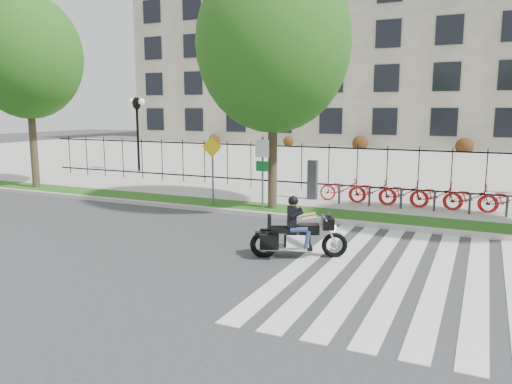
% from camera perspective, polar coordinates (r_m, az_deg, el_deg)
% --- Properties ---
extents(ground, '(120.00, 120.00, 0.00)m').
position_cam_1_polar(ground, '(12.90, -3.64, -6.63)').
color(ground, '#333335').
rests_on(ground, ground).
extents(curb, '(60.00, 0.20, 0.15)m').
position_cam_1_polar(curb, '(16.49, 3.15, -2.80)').
color(curb, beige).
rests_on(curb, ground).
extents(grass_verge, '(60.00, 1.50, 0.15)m').
position_cam_1_polar(grass_verge, '(17.27, 4.19, -2.26)').
color(grass_verge, '#1A5314').
rests_on(grass_verge, ground).
extents(sidewalk, '(60.00, 3.50, 0.15)m').
position_cam_1_polar(sidewalk, '(19.59, 6.77, -0.90)').
color(sidewalk, '#A09E96').
rests_on(sidewalk, ground).
extents(plaza, '(80.00, 34.00, 0.10)m').
position_cam_1_polar(plaza, '(36.55, 15.36, 3.56)').
color(plaza, '#A09E96').
rests_on(plaza, ground).
extents(crosswalk_stripes, '(5.70, 8.00, 0.01)m').
position_cam_1_polar(crosswalk_stripes, '(11.51, 18.30, -9.06)').
color(crosswalk_stripes, silver).
rests_on(crosswalk_stripes, ground).
extents(iron_fence, '(30.00, 0.06, 2.00)m').
position_cam_1_polar(iron_fence, '(21.08, 8.30, 2.75)').
color(iron_fence, black).
rests_on(iron_fence, sidewalk).
extents(office_building, '(60.00, 21.90, 20.15)m').
position_cam_1_polar(office_building, '(56.49, 19.30, 15.41)').
color(office_building, gray).
rests_on(office_building, ground).
extents(lamp_post_left, '(1.06, 0.70, 4.25)m').
position_cam_1_polar(lamp_post_left, '(29.07, -13.44, 8.46)').
color(lamp_post_left, black).
rests_on(lamp_post_left, ground).
extents(street_tree_0, '(4.62, 4.62, 8.32)m').
position_cam_1_polar(street_tree_0, '(24.16, -24.69, 13.88)').
color(street_tree_0, '#3E2E21').
rests_on(street_tree_0, grass_verge).
extents(street_tree_1, '(5.18, 5.18, 8.57)m').
position_cam_1_polar(street_tree_1, '(17.33, 1.98, 16.61)').
color(street_tree_1, '#3E2E21').
rests_on(street_tree_1, grass_verge).
extents(bike_share_station, '(8.86, 0.85, 1.50)m').
position_cam_1_polar(bike_share_station, '(18.39, 19.63, -0.34)').
color(bike_share_station, '#2D2D33').
rests_on(bike_share_station, sidewalk).
extents(sign_pole_regulatory, '(0.50, 0.09, 2.50)m').
position_cam_1_polar(sign_pole_regulatory, '(17.04, 0.73, 3.28)').
color(sign_pole_regulatory, '#59595B').
rests_on(sign_pole_regulatory, grass_verge).
extents(sign_pole_warning, '(0.78, 0.09, 2.49)m').
position_cam_1_polar(sign_pole_warning, '(17.92, -5.01, 3.56)').
color(sign_pole_warning, '#59595B').
rests_on(sign_pole_warning, grass_verge).
extents(motorcycle_rider, '(2.22, 1.25, 1.83)m').
position_cam_1_polar(motorcycle_rider, '(12.14, 4.86, -4.69)').
color(motorcycle_rider, black).
rests_on(motorcycle_rider, ground).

